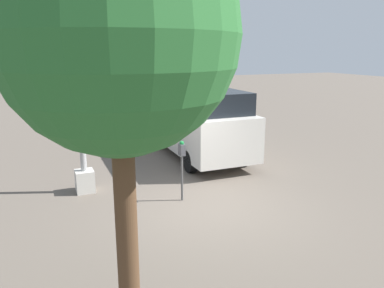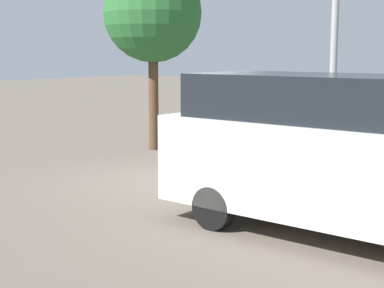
# 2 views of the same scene
# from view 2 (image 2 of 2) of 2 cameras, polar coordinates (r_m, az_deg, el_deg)

# --- Properties ---
(ground_plane) EXTENTS (80.00, 80.00, 0.00)m
(ground_plane) POSITION_cam_2_polar(r_m,az_deg,el_deg) (11.93, -0.91, -3.53)
(ground_plane) COLOR #60564C
(parking_meter_near) EXTENTS (0.20, 0.11, 1.43)m
(parking_meter_near) POSITION_cam_2_polar(r_m,az_deg,el_deg) (11.68, 2.68, 1.46)
(parking_meter_near) COLOR #4C4C4C
(parking_meter_near) RESTS_ON ground
(lamp_post) EXTENTS (0.44, 0.44, 6.22)m
(lamp_post) POSITION_cam_2_polar(r_m,az_deg,el_deg) (12.62, 13.49, 5.89)
(lamp_post) COLOR beige
(lamp_post) RESTS_ON ground
(parked_van) EXTENTS (5.22, 1.99, 2.26)m
(parked_van) POSITION_cam_2_polar(r_m,az_deg,el_deg) (8.38, 14.40, -0.70)
(parked_van) COLOR beige
(parked_van) RESTS_ON ground
(street_tree) EXTENTS (2.55, 2.55, 4.85)m
(street_tree) POSITION_cam_2_polar(r_m,az_deg,el_deg) (15.57, -3.83, 12.49)
(street_tree) COLOR #513823
(street_tree) RESTS_ON ground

